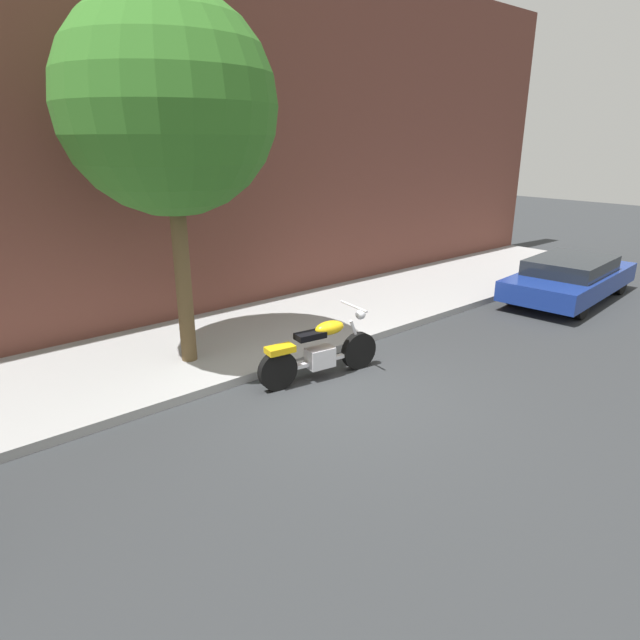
% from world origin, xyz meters
% --- Properties ---
extents(ground_plane, '(60.00, 60.00, 0.00)m').
position_xyz_m(ground_plane, '(0.00, 0.00, 0.00)').
color(ground_plane, '#303335').
extents(sidewalk, '(24.61, 3.30, 0.14)m').
position_xyz_m(sidewalk, '(0.00, 2.89, 0.07)').
color(sidewalk, '#A0A0A0').
rests_on(sidewalk, ground).
extents(building_facade, '(24.61, 0.50, 7.42)m').
position_xyz_m(building_facade, '(0.00, 4.79, 3.71)').
color(building_facade, brown).
rests_on(building_facade, ground).
extents(motorcycle, '(2.16, 0.73, 1.13)m').
position_xyz_m(motorcycle, '(0.10, 0.63, 0.46)').
color(motorcycle, black).
rests_on(motorcycle, ground).
extents(parked_car_blue, '(4.41, 2.17, 1.03)m').
position_xyz_m(parked_car_blue, '(7.60, 0.20, 0.55)').
color(parked_car_blue, black).
rests_on(parked_car_blue, ground).
extents(street_tree, '(3.21, 3.21, 5.76)m').
position_xyz_m(street_tree, '(-1.28, 2.41, 4.13)').
color(street_tree, brown).
rests_on(street_tree, ground).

